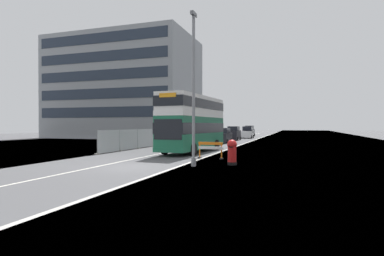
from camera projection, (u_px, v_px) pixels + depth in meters
The scene contains 13 objects.
ground at pixel (140, 168), 18.18m from camera, with size 140.00×280.00×0.10m.
double_decker_bus at pixel (193, 122), 28.38m from camera, with size 3.25×10.61×5.00m.
lamppost_foreground at pixel (194, 94), 18.42m from camera, with size 0.29×0.70×9.02m.
red_pillar_postbox at pixel (232, 151), 19.15m from camera, with size 0.60×0.60×1.54m.
roadworks_barrier at pixel (210, 148), 22.76m from camera, with size 1.88×0.67×1.20m.
construction_site_fence at pixel (164, 137), 38.64m from camera, with size 0.44×27.40×2.05m.
car_oncoming_near at pixel (223, 136), 42.78m from camera, with size 1.92×4.29×2.04m.
car_receding_mid at pixel (234, 134), 50.59m from camera, with size 1.91×3.95×2.23m.
car_receding_far at pixel (248, 133), 58.38m from camera, with size 1.94×3.96×2.17m.
car_far_side at pixel (250, 131), 67.41m from camera, with size 1.94×3.86×2.32m.
bare_tree_far_verge_near at pixel (153, 124), 56.73m from camera, with size 2.42×2.68×5.41m.
bare_tree_far_verge_mid at pixel (156, 123), 53.90m from camera, with size 2.49×2.53×5.51m.
backdrop_office_block at pixel (125, 89), 62.62m from camera, with size 27.17×16.72×19.39m.
Camera 1 is at (9.22, -16.12, 2.42)m, focal length 29.44 mm.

